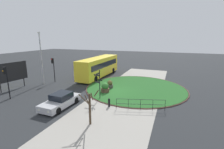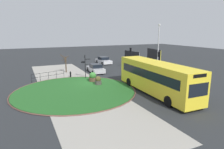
{
  "view_description": "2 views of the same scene",
  "coord_description": "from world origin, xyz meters",
  "px_view_note": "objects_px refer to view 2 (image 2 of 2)",
  "views": [
    {
      "loc": [
        -18.55,
        -7.11,
        6.83
      ],
      "look_at": [
        2.97,
        1.11,
        1.51
      ],
      "focal_mm": 26.16,
      "sensor_mm": 36.0,
      "label": 1
    },
    {
      "loc": [
        23.12,
        -7.63,
        6.54
      ],
      "look_at": [
        3.93,
        1.31,
        1.84
      ],
      "focal_mm": 31.48,
      "sensor_mm": 36.0,
      "label": 2
    }
  ],
  "objects_px": {
    "street_tree_bare": "(66,63)",
    "car_near_lane": "(104,61)",
    "car_far_lane": "(96,68)",
    "planter_near_signpost": "(98,81)",
    "planter_kerbside": "(93,77)",
    "traffic_light_far": "(131,53)",
    "billboard_left": "(132,56)",
    "bus_yellow": "(156,77)",
    "signpost_directional": "(85,65)",
    "traffic_light_near": "(159,59)",
    "billboard_right": "(154,57)",
    "lamppost_tall": "(158,48)",
    "bollard_foreground": "(70,74)"
  },
  "relations": [
    {
      "from": "signpost_directional",
      "to": "street_tree_bare",
      "type": "relative_size",
      "value": 1.12
    },
    {
      "from": "billboard_right",
      "to": "signpost_directional",
      "type": "bearing_deg",
      "value": -79.12
    },
    {
      "from": "billboard_left",
      "to": "planter_near_signpost",
      "type": "height_order",
      "value": "billboard_left"
    },
    {
      "from": "car_far_lane",
      "to": "car_near_lane",
      "type": "bearing_deg",
      "value": -28.91
    },
    {
      "from": "bus_yellow",
      "to": "billboard_left",
      "type": "xyz_separation_m",
      "value": [
        -16.95,
        7.1,
        -0.03
      ]
    },
    {
      "from": "bollard_foreground",
      "to": "planter_near_signpost",
      "type": "relative_size",
      "value": 0.78
    },
    {
      "from": "bollard_foreground",
      "to": "billboard_right",
      "type": "height_order",
      "value": "billboard_right"
    },
    {
      "from": "car_near_lane",
      "to": "lamppost_tall",
      "type": "bearing_deg",
      "value": 11.73
    },
    {
      "from": "car_far_lane",
      "to": "traffic_light_far",
      "type": "xyz_separation_m",
      "value": [
        -0.46,
        6.74,
        2.07
      ]
    },
    {
      "from": "billboard_right",
      "to": "planter_near_signpost",
      "type": "relative_size",
      "value": 3.81
    },
    {
      "from": "planter_near_signpost",
      "to": "car_far_lane",
      "type": "bearing_deg",
      "value": 161.97
    },
    {
      "from": "planter_near_signpost",
      "to": "planter_kerbside",
      "type": "xyz_separation_m",
      "value": [
        -1.8,
        -0.05,
        0.06
      ]
    },
    {
      "from": "traffic_light_far",
      "to": "billboard_right",
      "type": "bearing_deg",
      "value": -131.81
    },
    {
      "from": "car_far_lane",
      "to": "planter_near_signpost",
      "type": "xyz_separation_m",
      "value": [
        7.3,
        -2.37,
        -0.12
      ]
    },
    {
      "from": "billboard_left",
      "to": "billboard_right",
      "type": "xyz_separation_m",
      "value": [
        6.31,
        0.51,
        0.55
      ]
    },
    {
      "from": "traffic_light_far",
      "to": "billboard_left",
      "type": "xyz_separation_m",
      "value": [
        -3.48,
        2.32,
        -0.94
      ]
    },
    {
      "from": "billboard_left",
      "to": "traffic_light_far",
      "type": "bearing_deg",
      "value": -39.83
    },
    {
      "from": "car_near_lane",
      "to": "planter_near_signpost",
      "type": "xyz_separation_m",
      "value": [
        14.77,
        -6.86,
        -0.13
      ]
    },
    {
      "from": "traffic_light_near",
      "to": "planter_near_signpost",
      "type": "relative_size",
      "value": 3.3
    },
    {
      "from": "billboard_right",
      "to": "street_tree_bare",
      "type": "bearing_deg",
      "value": -100.47
    },
    {
      "from": "traffic_light_far",
      "to": "car_far_lane",
      "type": "bearing_deg",
      "value": 97.1
    },
    {
      "from": "car_far_lane",
      "to": "planter_near_signpost",
      "type": "bearing_deg",
      "value": 164.04
    },
    {
      "from": "bollard_foreground",
      "to": "car_near_lane",
      "type": "distance_m",
      "value": 12.86
    },
    {
      "from": "car_far_lane",
      "to": "lamppost_tall",
      "type": "height_order",
      "value": "lamppost_tall"
    },
    {
      "from": "bus_yellow",
      "to": "street_tree_bare",
      "type": "height_order",
      "value": "bus_yellow"
    },
    {
      "from": "bollard_foreground",
      "to": "car_near_lane",
      "type": "relative_size",
      "value": 0.2
    },
    {
      "from": "bus_yellow",
      "to": "car_far_lane",
      "type": "bearing_deg",
      "value": -170.01
    },
    {
      "from": "traffic_light_near",
      "to": "traffic_light_far",
      "type": "bearing_deg",
      "value": 3.89
    },
    {
      "from": "traffic_light_near",
      "to": "billboard_left",
      "type": "distance_m",
      "value": 11.41
    },
    {
      "from": "bollard_foreground",
      "to": "lamppost_tall",
      "type": "bearing_deg",
      "value": 71.27
    },
    {
      "from": "billboard_left",
      "to": "planter_near_signpost",
      "type": "bearing_deg",
      "value": -51.66
    },
    {
      "from": "street_tree_bare",
      "to": "bollard_foreground",
      "type": "bearing_deg",
      "value": -1.94
    },
    {
      "from": "traffic_light_far",
      "to": "lamppost_tall",
      "type": "relative_size",
      "value": 0.49
    },
    {
      "from": "billboard_right",
      "to": "lamppost_tall",
      "type": "bearing_deg",
      "value": -21.53
    },
    {
      "from": "bus_yellow",
      "to": "car_far_lane",
      "type": "xyz_separation_m",
      "value": [
        -13.02,
        -1.95,
        -1.16
      ]
    },
    {
      "from": "street_tree_bare",
      "to": "car_near_lane",
      "type": "bearing_deg",
      "value": 121.93
    },
    {
      "from": "signpost_directional",
      "to": "lamppost_tall",
      "type": "xyz_separation_m",
      "value": [
        2.6,
        10.41,
        2.08
      ]
    },
    {
      "from": "traffic_light_near",
      "to": "billboard_left",
      "type": "bearing_deg",
      "value": -8.2
    },
    {
      "from": "traffic_light_near",
      "to": "billboard_left",
      "type": "relative_size",
      "value": 0.79
    },
    {
      "from": "signpost_directional",
      "to": "car_near_lane",
      "type": "distance_m",
      "value": 12.99
    },
    {
      "from": "signpost_directional",
      "to": "traffic_light_near",
      "type": "xyz_separation_m",
      "value": [
        3.97,
        9.6,
        0.75
      ]
    },
    {
      "from": "traffic_light_near",
      "to": "lamppost_tall",
      "type": "bearing_deg",
      "value": -27.86
    },
    {
      "from": "bollard_foreground",
      "to": "traffic_light_near",
      "type": "xyz_separation_m",
      "value": [
        5.5,
        11.37,
        2.28
      ]
    },
    {
      "from": "car_near_lane",
      "to": "traffic_light_near",
      "type": "bearing_deg",
      "value": 7.46
    },
    {
      "from": "signpost_directional",
      "to": "planter_kerbside",
      "type": "distance_m",
      "value": 2.66
    },
    {
      "from": "bollard_foreground",
      "to": "bus_yellow",
      "type": "bearing_deg",
      "value": 29.69
    },
    {
      "from": "car_near_lane",
      "to": "planter_kerbside",
      "type": "height_order",
      "value": "car_near_lane"
    },
    {
      "from": "planter_near_signpost",
      "to": "car_near_lane",
      "type": "bearing_deg",
      "value": 155.09
    },
    {
      "from": "signpost_directional",
      "to": "car_far_lane",
      "type": "xyz_separation_m",
      "value": [
        -3.25,
        2.72,
        -1.34
      ]
    },
    {
      "from": "lamppost_tall",
      "to": "street_tree_bare",
      "type": "xyz_separation_m",
      "value": [
        -7.81,
        -12.06,
        -2.51
      ]
    }
  ]
}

